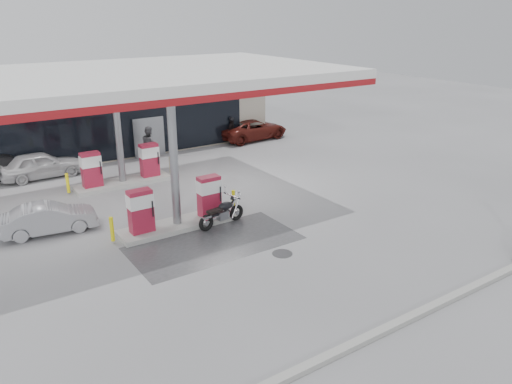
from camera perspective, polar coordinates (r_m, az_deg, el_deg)
ground at (r=17.65m, az=-6.15°, el=-6.21°), size 90.00×90.00×0.00m
wet_patch at (r=17.86m, az=-4.73°, el=-5.83°), size 6.00×3.00×0.00m
drain_cover at (r=17.08m, az=3.02°, el=-7.04°), size 0.70×0.70×0.01m
kerb at (r=12.71m, az=9.54°, el=-17.54°), size 28.00×0.25×0.15m
store_building at (r=31.45m, az=-20.17°, el=8.25°), size 22.00×8.22×4.00m
canopy at (r=20.59m, az=-13.40°, el=12.53°), size 16.00×10.02×5.51m
pump_island_near at (r=19.02m, az=-9.06°, el=-2.03°), size 5.14×1.30×1.78m
pump_island_far at (r=24.31m, az=-15.09°, el=2.44°), size 5.14×1.30×1.78m
parked_motorcycle at (r=19.08m, az=-3.87°, el=-2.45°), size 2.14×0.82×1.10m
sedan_white at (r=26.65m, az=-23.39°, el=2.87°), size 3.90×1.64×1.32m
attendant at (r=27.61m, az=-12.08°, el=5.34°), size 0.80×1.00×1.96m
hatchback_silver at (r=19.93m, az=-22.57°, el=-2.80°), size 3.51×1.61×1.12m
parked_car_left at (r=27.22m, az=-26.87°, el=2.65°), size 4.70×2.55×1.29m
parked_car_right at (r=32.07m, az=-0.42°, el=7.20°), size 4.82×2.50×1.30m
biker_walking at (r=31.02m, az=-2.80°, el=6.99°), size 0.97×0.85×1.57m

